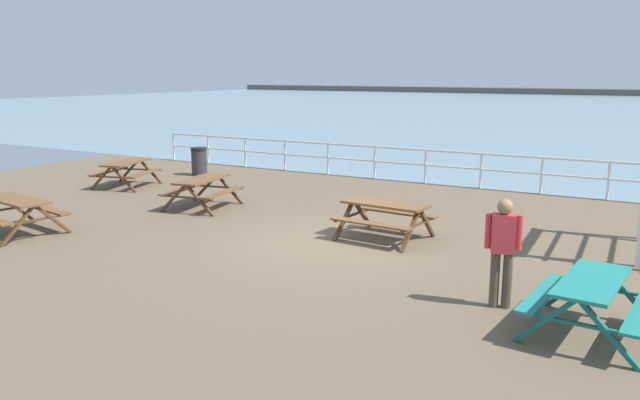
# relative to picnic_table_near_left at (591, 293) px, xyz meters

# --- Properties ---
(ground_plane) EXTENTS (30.00, 24.00, 0.20)m
(ground_plane) POSITION_rel_picnic_table_near_left_xyz_m (-5.22, 2.24, -0.68)
(ground_plane) COLOR brown
(sea_band) EXTENTS (142.00, 90.00, 0.01)m
(sea_band) POSITION_rel_picnic_table_near_left_xyz_m (-5.22, 54.99, -0.58)
(sea_band) COLOR gray
(sea_band) RESTS_ON ground
(seaward_railing) EXTENTS (23.07, 0.07, 1.08)m
(seaward_railing) POSITION_rel_picnic_table_near_left_xyz_m (-5.22, 9.99, 0.16)
(seaward_railing) COLOR white
(seaward_railing) RESTS_ON ground
(picnic_table_near_left) EXTENTS (1.66, 1.91, 0.80)m
(picnic_table_near_left) POSITION_rel_picnic_table_near_left_xyz_m (0.00, 0.00, 0.00)
(picnic_table_near_left) COLOR #1E7A70
(picnic_table_near_left) RESTS_ON ground
(picnic_table_mid_centre) EXTENTS (1.93, 2.14, 0.80)m
(picnic_table_mid_centre) POSITION_rel_picnic_table_near_left_xyz_m (-13.82, 4.80, 0.00)
(picnic_table_mid_centre) COLOR brown
(picnic_table_mid_centre) RESTS_ON ground
(picnic_table_far_left) EXTENTS (1.91, 1.66, 0.80)m
(picnic_table_far_left) POSITION_rel_picnic_table_near_left_xyz_m (-4.42, 3.16, 0.00)
(picnic_table_far_left) COLOR brown
(picnic_table_far_left) RESTS_ON ground
(picnic_table_far_right) EXTENTS (1.80, 2.03, 0.80)m
(picnic_table_far_right) POSITION_rel_picnic_table_near_left_xyz_m (-9.77, 3.60, 0.00)
(picnic_table_far_right) COLOR brown
(picnic_table_far_right) RESTS_ON ground
(picnic_table_seaward) EXTENTS (2.02, 1.79, 0.80)m
(picnic_table_seaward) POSITION_rel_picnic_table_near_left_xyz_m (-11.50, -0.46, 0.00)
(picnic_table_seaward) COLOR brown
(picnic_table_seaward) RESTS_ON ground
(visitor) EXTENTS (0.51, 0.31, 1.66)m
(visitor) POSITION_rel_picnic_table_near_left_xyz_m (-1.29, 0.40, 0.36)
(visitor) COLOR #4C4233
(visitor) RESTS_ON ground
(litter_bin) EXTENTS (0.55, 0.55, 0.95)m
(litter_bin) POSITION_rel_picnic_table_near_left_xyz_m (-13.34, 7.61, -0.10)
(litter_bin) COLOR #2D2D33
(litter_bin) RESTS_ON ground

